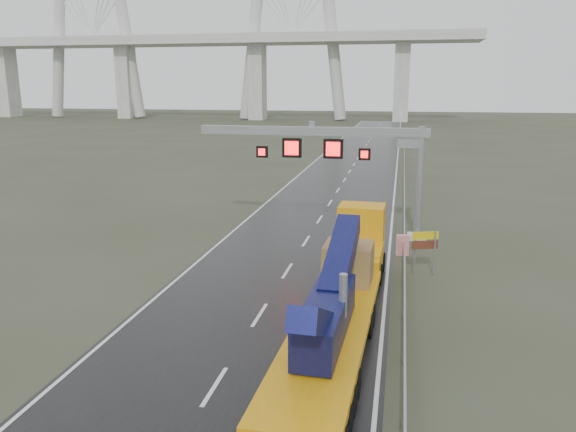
% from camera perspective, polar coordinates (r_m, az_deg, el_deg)
% --- Properties ---
extents(ground, '(400.00, 400.00, 0.00)m').
position_cam_1_polar(ground, '(21.10, -5.66, -14.23)').
color(ground, '#353827').
rests_on(ground, ground).
extents(road, '(11.00, 200.00, 0.02)m').
position_cam_1_polar(road, '(58.95, 5.75, 3.66)').
color(road, black).
rests_on(road, ground).
extents(guardrail, '(0.20, 140.00, 1.40)m').
position_cam_1_polar(guardrail, '(48.71, 11.73, 2.26)').
color(guardrail, gray).
rests_on(guardrail, ground).
extents(sign_gantry, '(14.90, 1.20, 7.42)m').
position_cam_1_polar(sign_gantry, '(36.27, 5.74, 6.66)').
color(sign_gantry, '#A8A8A4').
rests_on(sign_gantry, ground).
extents(heavy_haul_truck, '(3.27, 18.24, 4.26)m').
position_cam_1_polar(heavy_haul_truck, '(24.06, 5.77, -6.40)').
color(heavy_haul_truck, orange).
rests_on(heavy_haul_truck, ground).
extents(exit_sign_pair, '(1.33, 0.49, 2.37)m').
position_cam_1_polar(exit_sign_pair, '(29.87, 13.75, -2.80)').
color(exit_sign_pair, gray).
rests_on(exit_sign_pair, ground).
extents(striped_barrier, '(0.75, 0.48, 1.19)m').
position_cam_1_polar(striped_barrier, '(33.38, 11.56, -2.91)').
color(striped_barrier, red).
rests_on(striped_barrier, ground).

